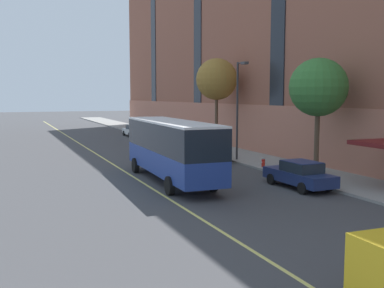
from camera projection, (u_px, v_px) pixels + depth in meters
name	position (u px, v px, depth m)	size (l,w,h in m)	color
ground_plane	(188.00, 186.00, 25.93)	(260.00, 260.00, 0.00)	#424244
sidewalk	(289.00, 168.00, 32.19)	(4.61, 160.00, 0.15)	gray
city_bus	(171.00, 147.00, 27.10)	(3.05, 11.64, 3.72)	navy
parked_car_navy_0	(300.00, 174.00, 25.39)	(2.04, 4.75, 1.56)	navy
parked_car_black_2	(184.00, 144.00, 41.67)	(2.08, 4.57, 1.56)	black
parked_car_white_3	(133.00, 130.00, 57.63)	(1.94, 4.47, 1.56)	silver
parked_car_champagne_5	(211.00, 151.00, 35.95)	(2.03, 4.29, 1.56)	#BCAD89
parked_car_red_6	(148.00, 134.00, 52.12)	(2.09, 4.80, 1.56)	#B21E19
street_tree_mid_block	(318.00, 88.00, 28.59)	(3.73, 3.73, 7.47)	brown
street_tree_far_uptown	(217.00, 79.00, 42.06)	(3.90, 3.90, 8.55)	brown
street_lamp	(239.00, 101.00, 35.19)	(0.36, 1.48, 7.68)	#2D2D30
fire_hydrant	(263.00, 162.00, 32.03)	(0.42, 0.24, 0.72)	red
lane_centerline	(138.00, 180.00, 27.88)	(0.16, 140.00, 0.01)	#E0D66B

